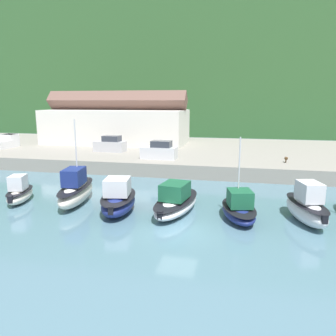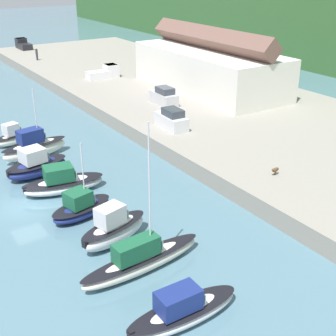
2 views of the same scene
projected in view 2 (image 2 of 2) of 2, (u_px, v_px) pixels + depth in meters
name	position (u px, v px, depth m)	size (l,w,h in m)	color
ground_plane	(25.00, 207.00, 36.75)	(320.00, 320.00, 0.00)	slate
quay_promenade	(279.00, 132.00, 50.34)	(128.33, 27.18, 1.54)	gray
harbor_clubhouse	(210.00, 67.00, 62.24)	(22.77, 9.87, 8.34)	silver
moored_boat_0	(13.00, 137.00, 48.69)	(2.69, 4.44, 2.31)	white
moored_boat_1	(34.00, 147.00, 45.26)	(2.91, 6.88, 6.84)	white
moored_boat_2	(36.00, 166.00, 41.57)	(3.36, 6.03, 2.67)	navy
moored_boat_3	(63.00, 183.00, 38.72)	(3.49, 7.03, 2.37)	silver
moored_boat_4	(81.00, 207.00, 35.05)	(3.27, 5.41, 5.83)	navy
moored_boat_5	(114.00, 229.00, 31.64)	(3.10, 5.65, 2.91)	silver
moored_boat_6	(141.00, 259.00, 28.87)	(2.19, 8.69, 9.65)	white
moored_boat_7	(182.00, 311.00, 24.75)	(2.00, 6.82, 2.18)	silver
parked_car_1	(164.00, 97.00, 56.78)	(4.28, 1.99, 2.16)	#B7B7BC
parked_car_3	(172.00, 120.00, 48.72)	(4.28, 2.00, 2.16)	silver
pickup_truck_0	(105.00, 72.00, 69.45)	(2.08, 4.77, 1.90)	silver
pickup_truck_1	(23.00, 44.00, 91.98)	(4.76, 2.07, 1.90)	black
person_on_quay	(37.00, 54.00, 81.30)	(0.40, 0.40, 2.14)	#232838
dog_on_quay	(275.00, 170.00, 38.28)	(0.42, 0.88, 0.68)	brown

